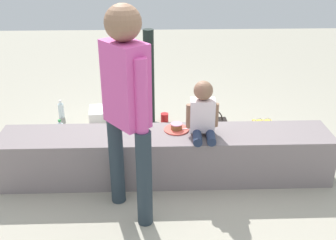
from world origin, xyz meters
The scene contains 12 objects.
ground_plane centered at (0.00, 0.00, 0.00)m, with size 12.00×12.00×0.00m, color #A6A18E.
concrete_ledge centered at (0.00, 0.00, 0.22)m, with size 2.90×0.46×0.44m, color gray.
child_seated centered at (0.31, -0.03, 0.65)m, with size 0.28×0.32×0.48m.
adult_standing centered at (-0.29, -0.49, 0.98)m, with size 0.36×0.40×1.62m.
cake_plate centered at (0.10, 0.07, 0.46)m, with size 0.22×0.22×0.07m.
gift_bag centered at (0.99, 0.52, 0.15)m, with size 0.19×0.11×0.33m.
railing_post centered at (-0.15, 0.92, 0.43)m, with size 0.36×0.36×1.14m.
water_bottle_near_gift centered at (-1.21, 1.33, 0.10)m, with size 0.07×0.07×0.22m.
water_bottle_far_side centered at (-1.11, 0.79, 0.10)m, with size 0.07×0.07×0.22m.
party_cup_red centered at (0.02, 1.16, 0.05)m, with size 0.09×0.09×0.11m, color red.
cake_box_white centered at (-0.71, 1.31, 0.06)m, with size 0.32×0.32×0.11m, color white.
handbag_black_leather centered at (0.50, 0.69, 0.13)m, with size 0.32×0.14×0.36m.
Camera 1 is at (-0.09, -3.13, 2.04)m, focal length 43.35 mm.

